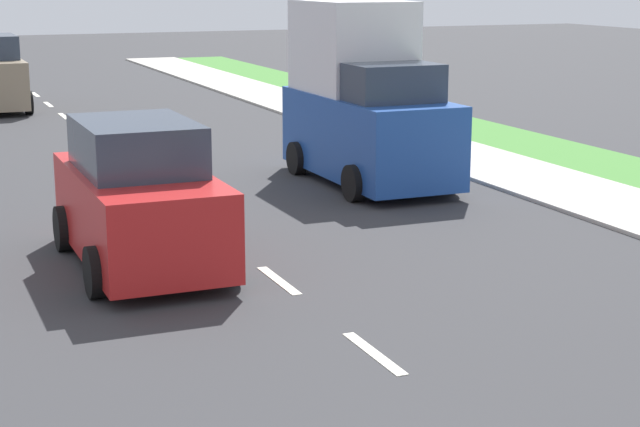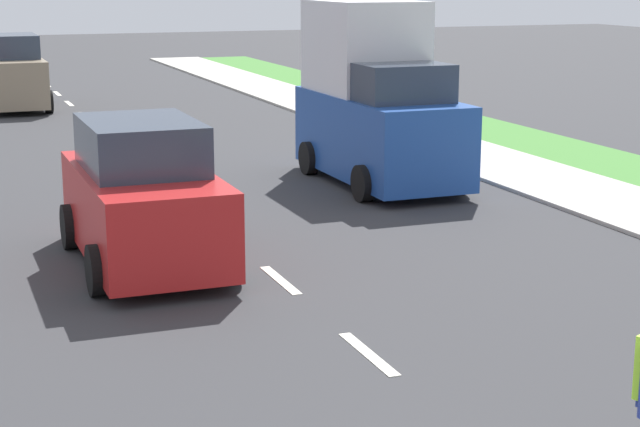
% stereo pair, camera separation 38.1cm
% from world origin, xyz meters
% --- Properties ---
extents(ground_plane, '(96.00, 96.00, 0.00)m').
position_xyz_m(ground_plane, '(0.00, 21.00, 0.00)').
color(ground_plane, '#333335').
extents(lane_center_line, '(0.14, 46.40, 0.01)m').
position_xyz_m(lane_center_line, '(0.00, 25.20, 0.00)').
color(lane_center_line, silver).
rests_on(lane_center_line, ground).
extents(delivery_truck, '(2.16, 4.60, 3.54)m').
position_xyz_m(delivery_truck, '(3.99, 14.54, 1.61)').
color(delivery_truck, '#1E4799').
rests_on(delivery_truck, ground).
extents(car_oncoming_lead, '(2.00, 4.09, 2.07)m').
position_xyz_m(car_oncoming_lead, '(-1.53, 10.19, 0.96)').
color(car_oncoming_lead, red).
rests_on(car_oncoming_lead, ground).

